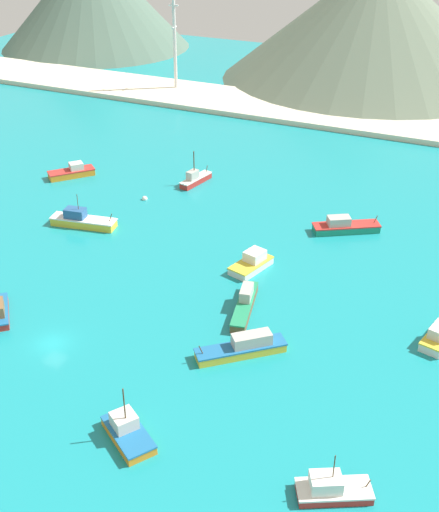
# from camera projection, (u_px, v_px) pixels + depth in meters

# --- Properties ---
(ground) EXTENTS (260.00, 280.00, 0.50)m
(ground) POSITION_uv_depth(u_px,v_px,m) (170.00, 240.00, 103.77)
(ground) COLOR teal
(fishing_boat_0) EXTENTS (7.50, 6.42, 6.43)m
(fishing_boat_0) POSITION_uv_depth(u_px,v_px,m) (127.00, 431.00, 66.11)
(fishing_boat_0) COLOR orange
(fishing_boat_0) RESTS_ON ground
(fishing_boat_1) EXTENTS (3.26, 7.96, 6.48)m
(fishing_boat_1) POSITION_uv_depth(u_px,v_px,m) (195.00, 179.00, 121.76)
(fishing_boat_1) COLOR red
(fishing_boat_1) RESTS_ON ground
(fishing_boat_5) EXTENTS (7.86, 8.53, 2.60)m
(fishing_boat_5) POSITION_uv_depth(u_px,v_px,m) (72.00, 172.00, 124.85)
(fishing_boat_5) COLOR orange
(fishing_boat_5) RESTS_ON ground
(fishing_boat_6) EXTENTS (9.95, 9.21, 2.69)m
(fishing_boat_6) POSITION_uv_depth(u_px,v_px,m) (244.00, 347.00, 77.89)
(fishing_boat_6) COLOR gold
(fishing_boat_6) RESTS_ON ground
(fishing_boat_7) EXTENTS (11.26, 4.76, 5.61)m
(fishing_boat_7) POSITION_uv_depth(u_px,v_px,m) (82.00, 220.00, 106.88)
(fishing_boat_7) COLOR gold
(fishing_boat_7) RESTS_ON ground
(fishing_boat_9) EXTENTS (4.28, 10.89, 2.82)m
(fishing_boat_9) POSITION_uv_depth(u_px,v_px,m) (245.00, 304.00, 85.90)
(fishing_boat_9) COLOR brown
(fishing_boat_9) RESTS_ON ground
(fishing_boat_10) EXTENTS (4.95, 7.62, 2.68)m
(fishing_boat_10) POSITION_uv_depth(u_px,v_px,m) (252.00, 263.00, 95.07)
(fishing_boat_10) COLOR silver
(fishing_boat_10) RESTS_ON ground
(fishing_boat_11) EXTENTS (7.49, 5.77, 5.12)m
(fishing_boat_11) POSITION_uv_depth(u_px,v_px,m) (331.00, 488.00, 59.92)
(fishing_boat_11) COLOR red
(fishing_boat_11) RESTS_ON ground
(fishing_boat_13) EXTENTS (10.67, 8.08, 2.67)m
(fishing_boat_13) POSITION_uv_depth(u_px,v_px,m) (345.00, 226.00, 105.17)
(fishing_boat_13) COLOR #198466
(fishing_boat_13) RESTS_ON ground
(buoy_1) EXTENTS (1.01, 1.01, 1.01)m
(buoy_1) POSITION_uv_depth(u_px,v_px,m) (145.00, 199.00, 116.05)
(buoy_1) COLOR silver
(buoy_1) RESTS_ON ground
(beach_strip) EXTENTS (247.00, 20.89, 1.20)m
(beach_strip) POSITION_uv_depth(u_px,v_px,m) (309.00, 111.00, 158.63)
(beach_strip) COLOR beige
(beach_strip) RESTS_ON ground
(hill_central) EXTENTS (83.61, 83.61, 32.89)m
(hill_central) POSITION_uv_depth(u_px,v_px,m) (375.00, 19.00, 177.94)
(hill_central) COLOR #60705B
(hill_central) RESTS_ON ground
(radio_tower) EXTENTS (2.68, 2.15, 26.81)m
(radio_tower) POSITION_uv_depth(u_px,v_px,m) (175.00, 39.00, 168.59)
(radio_tower) COLOR silver
(radio_tower) RESTS_ON ground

